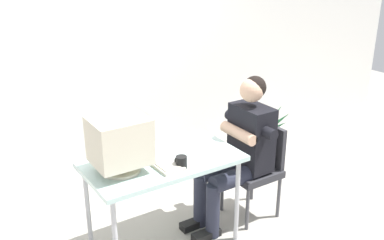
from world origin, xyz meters
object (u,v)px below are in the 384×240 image
crt_monitor (120,141)px  desk_mug (181,162)px  keyboard (159,160)px  potted_plant (261,145)px  desk (163,167)px  office_chair (257,164)px  person_seated (240,148)px

crt_monitor → desk_mug: crt_monitor is taller
keyboard → desk_mug: bearing=-63.1°
potted_plant → desk_mug: desk_mug is taller
keyboard → desk_mug: 0.19m
crt_monitor → desk_mug: bearing=-26.0°
desk_mug → desk: bearing=102.6°
desk → office_chair: 0.92m
keyboard → potted_plant: bearing=19.3°
desk → crt_monitor: bearing=-178.4°
keyboard → person_seated: 0.75m
keyboard → office_chair: size_ratio=0.58×
office_chair → desk_mug: bearing=-169.0°
office_chair → person_seated: size_ratio=0.64×
keyboard → potted_plant: keyboard is taller
keyboard → desk: bearing=24.6°
desk → keyboard: 0.09m
desk → keyboard: keyboard is taller
crt_monitor → desk_mug: 0.45m
office_chair → crt_monitor: bearing=179.4°
keyboard → person_seated: bearing=-0.2°
crt_monitor → office_chair: 1.32m
desk → crt_monitor: size_ratio=2.91×
desk → person_seated: person_seated is taller
keyboard → desk_mug: desk_mug is taller
office_chair → person_seated: person_seated is taller
crt_monitor → potted_plant: crt_monitor is taller
office_chair → desk_mug: 0.93m
person_seated → desk_mug: size_ratio=13.66×
crt_monitor → office_chair: bearing=-0.6°
keyboard → crt_monitor: bearing=177.8°
potted_plant → desk_mug: size_ratio=8.10×
person_seated → desk_mug: (-0.66, -0.17, 0.12)m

